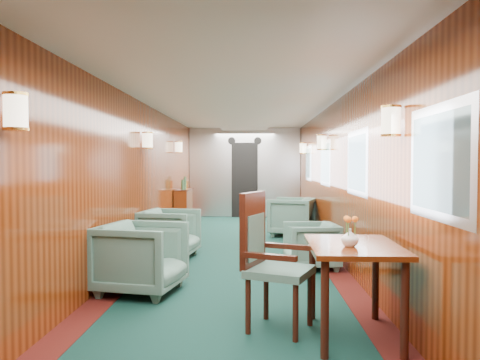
# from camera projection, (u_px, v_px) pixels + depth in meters

# --- Properties ---
(room) EXTENTS (12.00, 12.10, 2.40)m
(room) POSITION_uv_depth(u_px,v_px,m) (237.00, 150.00, 6.68)
(room) COLOR #0D3129
(room) RESTS_ON ground
(bulkhead) EXTENTS (2.98, 0.17, 2.39)m
(bulkhead) POSITION_uv_depth(u_px,v_px,m) (245.00, 173.00, 12.60)
(bulkhead) COLOR silver
(bulkhead) RESTS_ON ground
(windows_right) EXTENTS (0.02, 8.60, 0.80)m
(windows_right) POSITION_uv_depth(u_px,v_px,m) (338.00, 163.00, 6.89)
(windows_right) COLOR silver
(windows_right) RESTS_ON ground
(wall_sconces) EXTENTS (2.97, 7.97, 0.25)m
(wall_sconces) POSITION_uv_depth(u_px,v_px,m) (238.00, 141.00, 7.24)
(wall_sconces) COLOR #FFEDC6
(wall_sconces) RESTS_ON ground
(dining_table) EXTENTS (0.75, 1.05, 0.78)m
(dining_table) POSITION_uv_depth(u_px,v_px,m) (353.00, 259.00, 3.87)
(dining_table) COLOR #68290D
(dining_table) RESTS_ON ground
(side_chair) EXTENTS (0.68, 0.70, 1.19)m
(side_chair) POSITION_uv_depth(u_px,v_px,m) (268.00, 255.00, 4.09)
(side_chair) COLOR #1E4742
(side_chair) RESTS_ON ground
(credenza) EXTENTS (0.31, 0.97, 1.15)m
(credenza) POSITION_uv_depth(u_px,v_px,m) (184.00, 208.00, 10.53)
(credenza) COLOR #68290D
(credenza) RESTS_ON ground
(flower_vase) EXTENTS (0.17, 0.17, 0.14)m
(flower_vase) POSITION_uv_depth(u_px,v_px,m) (350.00, 238.00, 3.74)
(flower_vase) COLOR white
(flower_vase) RESTS_ON dining_table
(armchair_left_near) EXTENTS (1.01, 0.99, 0.79)m
(armchair_left_near) POSITION_uv_depth(u_px,v_px,m) (142.00, 258.00, 5.21)
(armchair_left_near) COLOR #1E4742
(armchair_left_near) RESTS_ON ground
(armchair_left_far) EXTENTS (0.93, 0.91, 0.74)m
(armchair_left_far) POSITION_uv_depth(u_px,v_px,m) (170.00, 233.00, 7.17)
(armchair_left_far) COLOR #1E4742
(armchair_left_far) RESTS_ON ground
(armchair_right_near) EXTENTS (0.77, 0.75, 0.63)m
(armchair_right_near) POSITION_uv_depth(u_px,v_px,m) (311.00, 245.00, 6.41)
(armchair_right_near) COLOR #1E4742
(armchair_right_near) RESTS_ON ground
(armchair_right_far) EXTENTS (1.05, 1.04, 0.77)m
(armchair_right_far) POSITION_uv_depth(u_px,v_px,m) (292.00, 216.00, 9.32)
(armchair_right_far) COLOR #1E4742
(armchair_right_far) RESTS_ON ground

